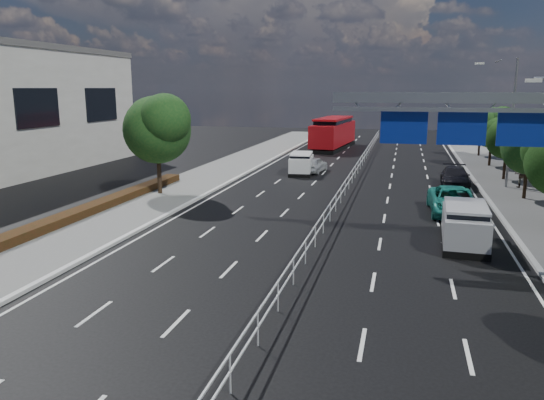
% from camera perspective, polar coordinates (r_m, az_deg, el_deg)
% --- Properties ---
extents(ground, '(160.00, 160.00, 0.00)m').
position_cam_1_polar(ground, '(15.92, -0.73, -14.13)').
color(ground, black).
rests_on(ground, ground).
extents(kerb_near, '(0.25, 140.00, 0.15)m').
position_cam_1_polar(kerb_near, '(19.98, -26.96, -9.70)').
color(kerb_near, silver).
rests_on(kerb_near, ground).
extents(median_fence, '(0.05, 85.00, 1.02)m').
position_cam_1_polar(median_fence, '(37.08, 8.16, 1.78)').
color(median_fence, silver).
rests_on(median_fence, ground).
extents(hedge_near, '(1.00, 36.00, 0.44)m').
position_cam_1_polar(hedge_near, '(26.19, -27.07, -4.08)').
color(hedge_near, black).
rests_on(hedge_near, sidewalk_near).
extents(overhead_gantry, '(10.24, 0.38, 7.45)m').
position_cam_1_polar(overhead_gantry, '(24.11, 21.56, 7.82)').
color(overhead_gantry, gray).
rests_on(overhead_gantry, ground).
extents(streetlight_far, '(2.78, 2.40, 9.00)m').
position_cam_1_polar(streetlight_far, '(40.44, 24.03, 8.40)').
color(streetlight_far, gray).
rests_on(streetlight_far, ground).
extents(near_tree_back, '(4.84, 4.51, 6.69)m').
position_cam_1_polar(near_tree_back, '(35.49, -12.19, 7.83)').
color(near_tree_back, black).
rests_on(near_tree_back, ground).
extents(far_tree_e, '(3.63, 3.38, 5.13)m').
position_cam_1_polar(far_tree_e, '(36.76, 26.00, 5.38)').
color(far_tree_e, black).
rests_on(far_tree_e, ground).
extents(far_tree_f, '(3.52, 3.28, 5.02)m').
position_cam_1_polar(far_tree_f, '(44.10, 24.05, 6.36)').
color(far_tree_f, black).
rests_on(far_tree_f, ground).
extents(far_tree_g, '(3.96, 3.69, 5.45)m').
position_cam_1_polar(far_tree_g, '(51.46, 22.69, 7.43)').
color(far_tree_g, black).
rests_on(far_tree_g, ground).
extents(far_tree_h, '(3.41, 3.18, 4.91)m').
position_cam_1_polar(far_tree_h, '(58.90, 21.61, 7.65)').
color(far_tree_h, black).
rests_on(far_tree_h, ground).
extents(white_minivan, '(2.13, 4.20, 1.76)m').
position_cam_1_polar(white_minivan, '(44.07, 3.18, 3.94)').
color(white_minivan, black).
rests_on(white_minivan, ground).
extents(red_bus, '(4.05, 12.37, 3.63)m').
position_cam_1_polar(red_bus, '(63.04, 6.61, 7.23)').
color(red_bus, black).
rests_on(red_bus, ground).
extents(near_car_silver, '(2.11, 4.15, 1.35)m').
position_cam_1_polar(near_car_silver, '(44.95, 4.50, 3.83)').
color(near_car_silver, '#ACAEB3').
rests_on(near_car_silver, ground).
extents(near_car_dark, '(2.00, 4.85, 1.56)m').
position_cam_1_polar(near_car_dark, '(69.92, 6.00, 6.79)').
color(near_car_dark, black).
rests_on(near_car_dark, ground).
extents(silver_minivan, '(2.10, 4.60, 1.88)m').
position_cam_1_polar(silver_minivan, '(25.47, 20.03, -2.58)').
color(silver_minivan, black).
rests_on(silver_minivan, ground).
extents(parked_car_teal, '(2.73, 5.55, 1.52)m').
position_cam_1_polar(parked_car_teal, '(31.53, 18.91, -0.12)').
color(parked_car_teal, '#1D8375').
rests_on(parked_car_teal, ground).
extents(parked_car_dark, '(2.15, 4.91, 1.40)m').
position_cam_1_polar(parked_car_dark, '(40.55, 19.08, 2.36)').
color(parked_car_dark, black).
rests_on(parked_car_dark, ground).
extents(pedestrian_b, '(0.97, 0.80, 1.85)m').
position_cam_1_polar(pedestrian_b, '(41.06, 25.23, 2.50)').
color(pedestrian_b, gray).
rests_on(pedestrian_b, sidewalk_far).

